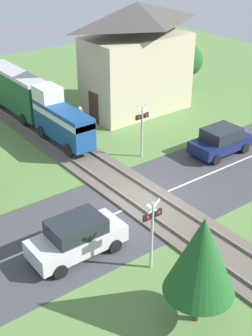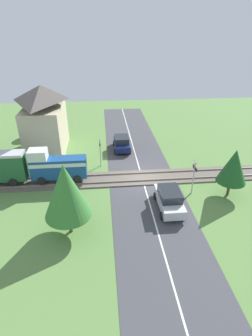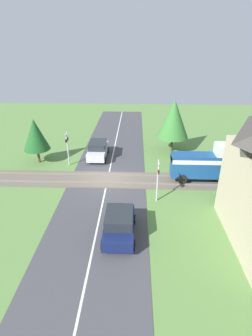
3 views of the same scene
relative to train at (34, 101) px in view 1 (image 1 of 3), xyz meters
The scene contains 12 objects.
ground_plane 11.61m from the train, 90.00° to the right, with size 60.00×60.00×0.00m, color #5B8442.
road_surface 11.60m from the train, 90.00° to the right, with size 48.00×6.40×0.02m.
track_bed 11.59m from the train, 90.00° to the right, with size 2.80×48.00×0.24m.
train is the anchor object (origin of this frame).
car_near_crossing 13.81m from the train, 110.59° to the right, with size 4.07×1.90×1.69m.
car_far_side 12.20m from the train, 55.46° to the right, with size 3.77×1.93×1.63m.
crossing_signal_west_approach 15.69m from the train, 100.84° to the right, with size 0.90×0.18×3.20m.
crossing_signal_east_approach 8.06m from the train, 68.51° to the right, with size 0.90×0.18×3.20m.
station_building 7.66m from the train, 11.55° to the right, with size 7.87×4.22×7.56m.
pedestrian_by_station 3.23m from the train, 45.99° to the right, with size 0.42×0.42×1.68m.
tree_by_station 13.45m from the train, ahead, with size 2.51×2.51×3.63m.
tree_beyond_track 18.83m from the train, 100.65° to the right, with size 2.45×2.45×4.30m.
Camera 1 is at (-12.64, -15.04, 12.50)m, focal length 50.00 mm.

